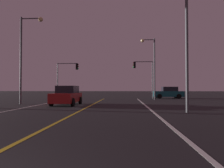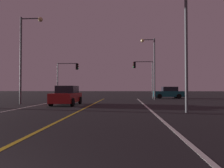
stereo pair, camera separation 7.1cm
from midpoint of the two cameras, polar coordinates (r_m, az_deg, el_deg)
The scene contains 10 objects.
lane_edge_right at distance 12.13m, azimuth 11.99°, elevation -8.19°, with size 0.16×32.27×0.01m, color silver.
lane_edge_left at distance 14.24m, azimuth -29.14°, elevation -7.02°, with size 0.16×32.27×0.01m, color silver.
lane_center_divider at distance 12.36m, azimuth -10.33°, elevation -8.06°, with size 0.16×32.27×0.01m, color gold.
car_crossing_side at distance 30.47m, azimuth 15.64°, elevation -2.41°, with size 4.30×2.02×1.70m.
car_oncoming at distance 18.24m, azimuth -12.77°, elevation -3.25°, with size 2.02×4.30×1.70m.
traffic_light_near_right at distance 28.77m, azimuth 8.76°, elevation 3.68°, with size 2.84×0.36×5.29m.
traffic_light_near_left at distance 29.82m, azimuth -12.50°, elevation 3.34°, with size 3.18×0.36×5.13m.
street_lamp_right_near at distance 13.49m, azimuth 18.12°, elevation 15.74°, with size 2.39×0.44×8.56m.
street_lamp_left_mid at distance 20.55m, azimuth -23.36°, elevation 9.17°, with size 2.17×0.44×8.13m.
street_lamp_right_far at distance 26.34m, azimuth 11.04°, elevation 6.45°, with size 1.84×0.44×7.87m.
Camera 1 is at (2.93, -1.78, 1.48)m, focal length 32.16 mm.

